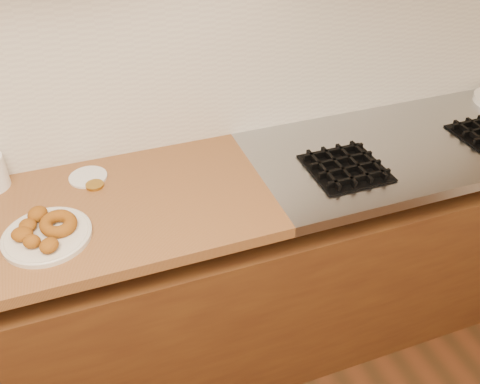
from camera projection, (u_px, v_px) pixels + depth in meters
name	position (u px, v px, depth m)	size (l,w,h in m)	color
wall_back	(78.00, 34.00, 1.60)	(4.00, 0.02, 2.70)	beige
base_cabinet	(134.00, 309.00, 1.94)	(3.60, 0.60, 0.77)	#553013
stovetop	(414.00, 145.00, 1.96)	(1.30, 0.62, 0.04)	#9EA0A5
backsplash	(87.00, 80.00, 1.68)	(3.60, 0.02, 0.60)	beige
burner_grates	(423.00, 149.00, 1.88)	(0.91, 0.26, 0.03)	black
donut_plate	(47.00, 236.00, 1.50)	(0.26, 0.26, 0.01)	beige
ring_donut	(58.00, 224.00, 1.50)	(0.11, 0.11, 0.04)	#8B4E0E
fried_dough_chunks	(34.00, 231.00, 1.48)	(0.15, 0.23, 0.05)	#8B4E0E
tub_lid	(88.00, 177.00, 1.75)	(0.13, 0.13, 0.01)	silver
brass_jar_lid	(95.00, 185.00, 1.71)	(0.06, 0.06, 0.01)	olive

